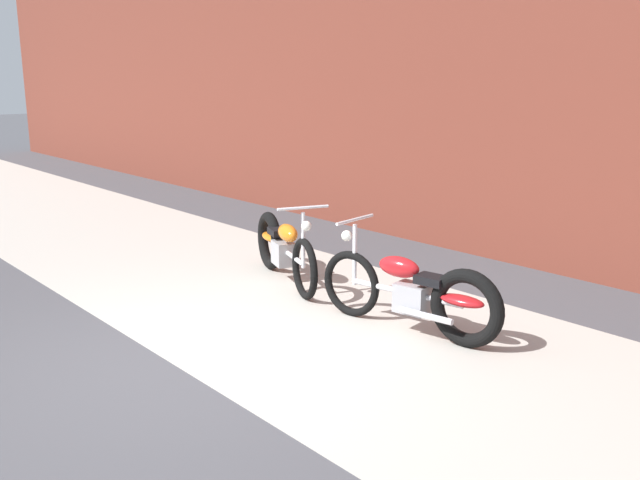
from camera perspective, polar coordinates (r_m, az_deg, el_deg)
name	(u,v)px	position (r m, az deg, el deg)	size (l,w,h in m)	color
ground_plane	(175,365)	(6.14, -11.75, -10.00)	(80.00, 80.00, 0.00)	#47474C
sidewalk_slab	(329,319)	(7.08, 0.74, -6.47)	(36.00, 3.50, 0.01)	#B2ADA3
brick_building_wall	(541,18)	(9.34, 17.58, 16.88)	(36.00, 0.50, 6.14)	brown
motorcycle_orange	(282,247)	(8.34, -3.14, -0.57)	(1.92, 0.89, 1.03)	black
motorcycle_red	(419,294)	(6.63, 8.12, -4.39)	(2.00, 0.62, 1.03)	black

